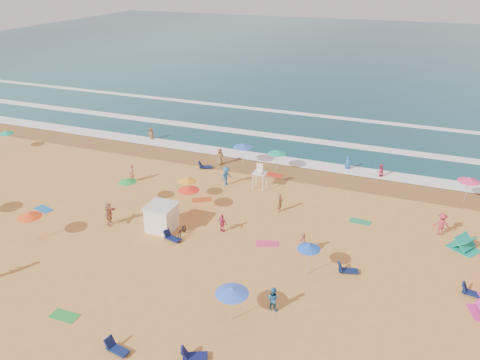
% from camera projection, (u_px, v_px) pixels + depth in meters
% --- Properties ---
extents(ground, '(220.00, 220.00, 0.00)m').
position_uv_depth(ground, '(236.00, 231.00, 36.53)').
color(ground, gold).
rests_on(ground, ground).
extents(ocean, '(220.00, 140.00, 0.18)m').
position_uv_depth(ocean, '(370.00, 53.00, 107.49)').
color(ocean, '#0C4756').
rests_on(ocean, ground).
extents(wet_sand, '(220.00, 220.00, 0.00)m').
position_uv_depth(wet_sand, '(281.00, 171.00, 47.08)').
color(wet_sand, olive).
rests_on(wet_sand, ground).
extents(surf_foam, '(200.00, 18.70, 0.05)m').
position_uv_depth(surf_foam, '(303.00, 142.00, 54.49)').
color(surf_foam, white).
rests_on(surf_foam, ground).
extents(cabana, '(2.00, 2.00, 2.00)m').
position_uv_depth(cabana, '(162.00, 218.00, 36.44)').
color(cabana, white).
rests_on(cabana, ground).
extents(cabana_roof, '(2.20, 2.20, 0.12)m').
position_uv_depth(cabana_roof, '(161.00, 206.00, 35.99)').
color(cabana_roof, silver).
rests_on(cabana_roof, cabana).
extents(bicycle, '(0.79, 1.72, 0.87)m').
position_uv_depth(bicycle, '(182.00, 231.00, 35.81)').
color(bicycle, black).
rests_on(bicycle, ground).
extents(lifeguard_stand, '(1.20, 1.20, 2.10)m').
position_uv_depth(lifeguard_stand, '(260.00, 178.00, 43.11)').
color(lifeguard_stand, white).
rests_on(lifeguard_stand, ground).
extents(beach_umbrellas, '(58.66, 28.26, 0.79)m').
position_uv_depth(beach_umbrellas, '(252.00, 202.00, 36.45)').
color(beach_umbrellas, green).
rests_on(beach_umbrellas, ground).
extents(loungers, '(46.12, 25.10, 0.34)m').
position_uv_depth(loungers, '(250.00, 254.00, 33.41)').
color(loungers, '#0D1B45').
rests_on(loungers, ground).
extents(towels, '(46.57, 25.72, 0.03)m').
position_uv_depth(towels, '(265.00, 253.00, 33.78)').
color(towels, '#C15218').
rests_on(towels, ground).
extents(popup_tents, '(3.52, 9.36, 1.20)m').
position_uv_depth(popup_tents, '(476.00, 270.00, 30.92)').
color(popup_tents, '#D32E8C').
rests_on(popup_tents, ground).
extents(beachgoers, '(47.63, 28.00, 2.15)m').
position_uv_depth(beachgoers, '(248.00, 198.00, 39.87)').
color(beachgoers, brown).
rests_on(beachgoers, ground).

